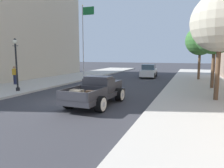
# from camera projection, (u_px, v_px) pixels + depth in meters

# --- Properties ---
(ground_plane) EXTENTS (140.00, 140.00, 0.00)m
(ground_plane) POSITION_uv_depth(u_px,v_px,m) (74.00, 102.00, 12.60)
(ground_plane) COLOR #333338
(sidewalk_right) EXTENTS (5.50, 64.00, 0.15)m
(sidewalk_right) POSITION_uv_depth(u_px,v_px,m) (207.00, 112.00, 10.07)
(sidewalk_right) COLOR #B7B2A8
(sidewalk_right) RESTS_ON ground
(hotrod_truck_gunmetal) EXTENTS (2.31, 4.99, 1.58)m
(hotrod_truck_gunmetal) POSITION_uv_depth(u_px,v_px,m) (98.00, 91.00, 12.02)
(hotrod_truck_gunmetal) COLOR #333338
(hotrod_truck_gunmetal) RESTS_ON ground
(car_background_white) EXTENTS (2.10, 4.41, 1.65)m
(car_background_white) POSITION_uv_depth(u_px,v_px,m) (149.00, 71.00, 26.62)
(car_background_white) COLOR silver
(car_background_white) RESTS_ON ground
(pedestrian_sidewalk_left) EXTENTS (0.53, 0.22, 1.65)m
(pedestrian_sidewalk_left) POSITION_uv_depth(u_px,v_px,m) (15.00, 74.00, 19.01)
(pedestrian_sidewalk_left) COLOR #232847
(pedestrian_sidewalk_left) RESTS_ON sidewalk_left
(street_lamp_near) EXTENTS (0.50, 0.32, 3.85)m
(street_lamp_near) POSITION_uv_depth(u_px,v_px,m) (16.00, 60.00, 15.35)
(street_lamp_near) COLOR black
(street_lamp_near) RESTS_ON sidewalk_left
(flagpole) EXTENTS (1.74, 0.16, 9.16)m
(flagpole) POSITION_uv_depth(u_px,v_px,m) (84.00, 32.00, 27.95)
(flagpole) COLOR #B2B2B7
(flagpole) RESTS_ON sidewalk_left
(street_tree_nearest) EXTENTS (3.34, 3.34, 6.13)m
(street_tree_nearest) POSITION_uv_depth(u_px,v_px,m) (221.00, 22.00, 11.89)
(street_tree_nearest) COLOR brown
(street_tree_nearest) RESTS_ON sidewalk_right
(street_tree_second) EXTENTS (3.10, 3.10, 5.77)m
(street_tree_second) POSITION_uv_depth(u_px,v_px,m) (215.00, 35.00, 16.58)
(street_tree_second) COLOR brown
(street_tree_second) RESTS_ON sidewalk_right
(street_tree_third) EXTENTS (3.14, 3.14, 5.76)m
(street_tree_third) POSITION_uv_depth(u_px,v_px,m) (200.00, 41.00, 22.60)
(street_tree_third) COLOR brown
(street_tree_third) RESTS_ON sidewalk_right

